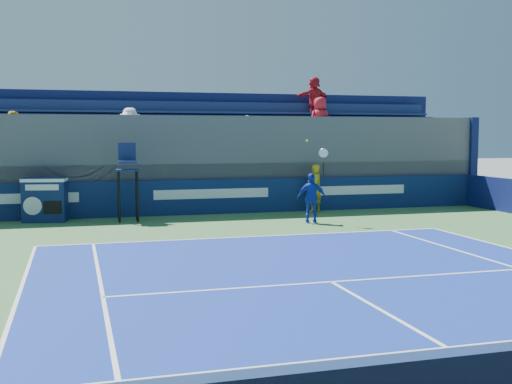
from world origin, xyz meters
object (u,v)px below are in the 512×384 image
object	(u,v)px
tennis_player	(312,198)
ball_person	(315,188)
umpire_chair	(128,173)
match_clock	(45,199)

from	to	relation	value
tennis_player	ball_person	bearing A→B (deg)	67.28
ball_person	umpire_chair	distance (m)	6.58
tennis_player	umpire_chair	bearing A→B (deg)	159.88
ball_person	match_clock	bearing A→B (deg)	-19.34
umpire_chair	tennis_player	distance (m)	5.82
match_clock	umpire_chair	bearing A→B (deg)	-12.94
umpire_chair	tennis_player	bearing A→B (deg)	-20.12
ball_person	tennis_player	distance (m)	2.83
match_clock	ball_person	bearing A→B (deg)	0.31
ball_person	umpire_chair	bearing A→B (deg)	-14.16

